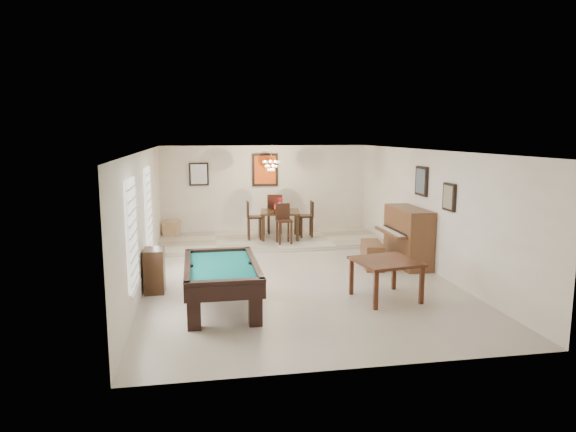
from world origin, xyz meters
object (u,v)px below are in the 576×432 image
object	(u,v)px
apothecary_chest	(154,270)
dining_chair_east	(306,219)
dining_chair_south	(284,224)
dining_chair_west	(254,220)
piano_bench	(372,255)
corner_bench	(171,228)
chandelier	(271,162)
square_table	(386,280)
dining_chair_north	(274,213)
upright_piano	(402,237)
flower_vase	(280,202)
dining_table	(280,222)
pool_table	(222,287)

from	to	relation	value
apothecary_chest	dining_chair_east	distance (m)	5.52
dining_chair_south	dining_chair_west	size ratio (longest dim) A/B	0.99
piano_bench	apothecary_chest	bearing A→B (deg)	-167.68
corner_bench	chandelier	distance (m)	3.40
square_table	dining_chair_north	xyz separation A→B (m)	(-1.14, 5.87, 0.33)
square_table	dining_chair_south	distance (m)	4.58
apothecary_chest	dining_chair_west	size ratio (longest dim) A/B	0.79
upright_piano	dining_chair_west	distance (m)	4.17
flower_vase	chandelier	distance (m)	1.12
square_table	flower_vase	world-z (taller)	flower_vase
apothecary_chest	dining_chair_east	size ratio (longest dim) A/B	0.83
square_table	apothecary_chest	size ratio (longest dim) A/B	1.26
apothecary_chest	chandelier	world-z (taller)	chandelier
upright_piano	corner_bench	xyz separation A→B (m)	(-5.24, 3.78, -0.32)
apothecary_chest	dining_table	distance (m)	5.01
pool_table	dining_chair_west	size ratio (longest dim) A/B	2.17
flower_vase	chandelier	xyz separation A→B (m)	(-0.24, -0.04, 1.09)
dining_chair_west	piano_bench	bearing A→B (deg)	-139.89
dining_chair_west	apothecary_chest	bearing A→B (deg)	151.62
pool_table	dining_table	bearing A→B (deg)	69.97
piano_bench	corner_bench	size ratio (longest dim) A/B	2.13
square_table	dining_chair_south	bearing A→B (deg)	103.87
dining_chair_west	dining_table	bearing A→B (deg)	-84.21
square_table	dining_chair_east	world-z (taller)	dining_chair_east
dining_table	chandelier	bearing A→B (deg)	-170.04
square_table	chandelier	bearing A→B (deg)	104.58
upright_piano	dining_table	world-z (taller)	upright_piano
dining_chair_west	square_table	bearing A→B (deg)	-158.66
dining_chair_west	dining_chair_east	world-z (taller)	dining_chair_west
flower_vase	pool_table	bearing A→B (deg)	-109.57
dining_chair_north	dining_chair_west	xyz separation A→B (m)	(-0.66, -0.76, -0.05)
square_table	piano_bench	xyz separation A→B (m)	(0.51, 2.17, -0.08)
flower_vase	chandelier	world-z (taller)	chandelier
dining_chair_south	pool_table	bearing A→B (deg)	-116.96
dining_chair_east	corner_bench	world-z (taller)	dining_chair_east
square_table	upright_piano	world-z (taller)	upright_piano
piano_bench	dining_chair_east	distance (m)	3.17
dining_chair_south	chandelier	bearing A→B (deg)	104.52
apothecary_chest	dining_chair_north	bearing A→B (deg)	57.71
dining_table	corner_bench	world-z (taller)	dining_table
apothecary_chest	square_table	bearing A→B (deg)	-15.82
dining_chair_south	dining_chair_west	distance (m)	0.98
pool_table	apothecary_chest	size ratio (longest dim) A/B	2.73
dining_table	piano_bench	bearing A→B (deg)	-61.81
square_table	corner_bench	size ratio (longest dim) A/B	2.21
square_table	dining_chair_west	distance (m)	5.43
square_table	corner_bench	xyz separation A→B (m)	(-4.03, 6.02, -0.03)
flower_vase	dining_chair_west	bearing A→B (deg)	-176.18
dining_chair_west	chandelier	size ratio (longest dim) A/B	1.72
pool_table	dining_chair_east	size ratio (longest dim) A/B	2.27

